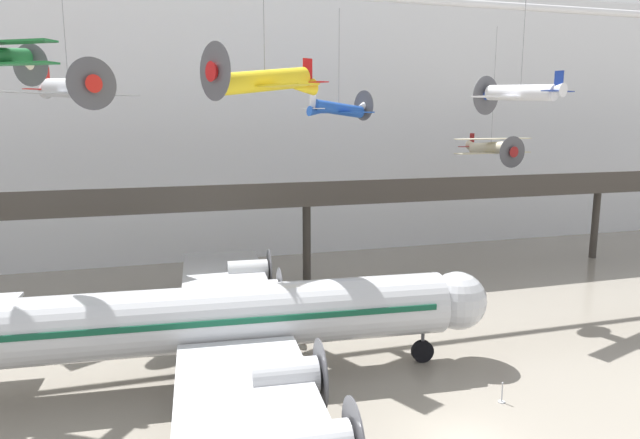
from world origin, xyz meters
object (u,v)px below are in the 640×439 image
(suspended_plane_white_twin, at_px, (520,93))
(stanchion_barrier, at_px, (502,396))
(suspended_plane_silver_racer, at_px, (69,88))
(suspended_plane_blue_trainer, at_px, (339,109))
(suspended_plane_yellow_lowwing, at_px, (265,81))
(suspended_plane_cream_biplane, at_px, (491,147))
(airliner_silver_main, at_px, (215,319))

(suspended_plane_white_twin, distance_m, stanchion_barrier, 21.23)
(suspended_plane_silver_racer, xyz_separation_m, stanchion_barrier, (21.55, -21.67, -15.79))
(suspended_plane_white_twin, xyz_separation_m, stanchion_barrier, (-8.50, -11.85, -15.43))
(suspended_plane_silver_racer, bearing_deg, stanchion_barrier, 14.79)
(suspended_plane_blue_trainer, bearing_deg, suspended_plane_yellow_lowwing, -149.15)
(suspended_plane_white_twin, relative_size, suspended_plane_blue_trainer, 0.95)
(suspended_plane_blue_trainer, xyz_separation_m, stanchion_barrier, (1.25, -22.26, -14.44))
(suspended_plane_yellow_lowwing, xyz_separation_m, stanchion_barrier, (9.20, -13.08, -16.00))
(suspended_plane_silver_racer, xyz_separation_m, suspended_plane_cream_biplane, (36.99, 3.94, -4.88))
(suspended_plane_blue_trainer, distance_m, stanchion_barrier, 26.56)
(stanchion_barrier, bearing_deg, suspended_plane_cream_biplane, 58.91)
(suspended_plane_white_twin, relative_size, suspended_plane_yellow_lowwing, 0.90)
(suspended_plane_white_twin, height_order, stanchion_barrier, suspended_plane_white_twin)
(airliner_silver_main, distance_m, suspended_plane_yellow_lowwing, 15.03)
(suspended_plane_white_twin, height_order, suspended_plane_cream_biplane, suspended_plane_white_twin)
(suspended_plane_silver_racer, bearing_deg, suspended_plane_cream_biplane, 66.04)
(suspended_plane_cream_biplane, distance_m, stanchion_barrier, 31.84)
(airliner_silver_main, distance_m, suspended_plane_silver_racer, 21.38)
(stanchion_barrier, bearing_deg, suspended_plane_silver_racer, 134.84)
(suspended_plane_white_twin, relative_size, suspended_plane_silver_racer, 0.92)
(suspended_plane_silver_racer, distance_m, suspended_plane_cream_biplane, 37.52)
(suspended_plane_yellow_lowwing, bearing_deg, airliner_silver_main, 33.29)
(suspended_plane_yellow_lowwing, bearing_deg, stanchion_barrier, 100.83)
(airliner_silver_main, relative_size, suspended_plane_yellow_lowwing, 3.85)
(suspended_plane_yellow_lowwing, bearing_deg, suspended_plane_silver_racer, -59.11)
(airliner_silver_main, height_order, suspended_plane_white_twin, suspended_plane_white_twin)
(suspended_plane_cream_biplane, height_order, stanchion_barrier, suspended_plane_cream_biplane)
(airliner_silver_main, distance_m, suspended_plane_cream_biplane, 35.51)
(suspended_plane_blue_trainer, height_order, stanchion_barrier, suspended_plane_blue_trainer)
(suspended_plane_white_twin, bearing_deg, suspended_plane_yellow_lowwing, 67.62)
(suspended_plane_blue_trainer, relative_size, suspended_plane_cream_biplane, 0.68)
(suspended_plane_silver_racer, distance_m, suspended_plane_yellow_lowwing, 15.05)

